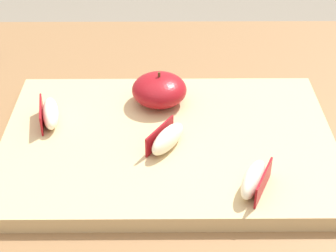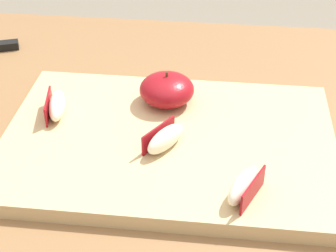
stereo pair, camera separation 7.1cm
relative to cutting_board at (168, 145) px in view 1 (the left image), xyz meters
The scene contains 6 objects.
dining_table 0.12m from the cutting_board, ahead, with size 1.42×0.83×0.77m.
cutting_board is the anchor object (origin of this frame).
apple_half_skin_up 0.09m from the cutting_board, 97.73° to the left, with size 0.08×0.08×0.05m.
apple_wedge_middle 0.17m from the cutting_board, 166.70° to the left, with size 0.04×0.07×0.03m.
apple_wedge_left 0.03m from the cutting_board, 94.15° to the right, with size 0.06×0.07×0.03m.
apple_wedge_front 0.14m from the cutting_board, 45.60° to the right, with size 0.05×0.07×0.03m.
Camera 1 is at (-0.05, -0.58, 1.22)m, focal length 57.92 mm.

